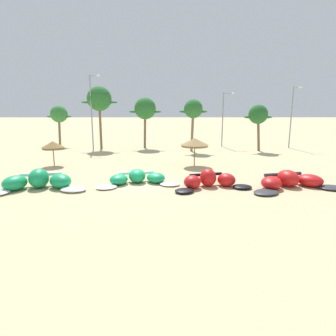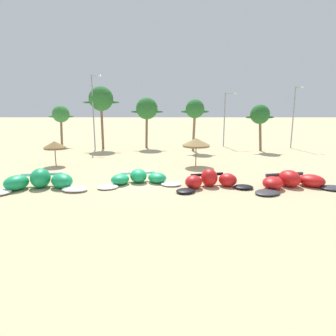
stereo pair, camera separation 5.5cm
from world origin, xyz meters
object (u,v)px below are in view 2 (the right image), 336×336
(beach_umbrella_near_van, at_px, (53,145))
(palm_left_of_gap, at_px, (145,109))
(lamppost_west_center, at_px, (224,116))
(palm_left, at_px, (100,99))
(palm_leftmost, at_px, (59,115))
(palm_center_right, at_px, (258,115))
(lamppost_west, at_px, (92,110))
(lamppost_east_center, at_px, (292,114))
(kite_left_of_center, at_px, (209,181))
(kite_left, at_px, (137,178))
(kite_far_left, at_px, (38,182))
(beach_umbrella_middle, at_px, (195,142))
(palm_center_left, at_px, (194,110))
(kite_center, at_px, (291,181))

(beach_umbrella_near_van, distance_m, palm_left_of_gap, 17.09)
(lamppost_west_center, bearing_deg, palm_left, -173.29)
(palm_leftmost, bearing_deg, palm_left, -21.96)
(beach_umbrella_near_van, height_order, palm_center_right, palm_center_right)
(lamppost_west, distance_m, lamppost_east_center, 29.82)
(lamppost_west_center, bearing_deg, lamppost_east_center, -10.53)
(beach_umbrella_near_van, xyz_separation_m, lamppost_east_center, (31.40, 13.48, 2.82))
(lamppost_west, bearing_deg, kite_left_of_center, -55.27)
(palm_left_of_gap, bearing_deg, palm_leftmost, 171.70)
(kite_left, height_order, lamppost_west_center, lamppost_west_center)
(kite_far_left, xyz_separation_m, beach_umbrella_near_van, (-2.08, 9.24, 1.69))
(kite_left, relative_size, lamppost_east_center, 0.78)
(beach_umbrella_middle, xyz_separation_m, lamppost_west, (-13.77, 11.91, 3.28))
(kite_left_of_center, xyz_separation_m, palm_left, (-13.42, 21.92, 6.81))
(kite_left, height_order, palm_center_right, palm_center_right)
(palm_leftmost, relative_size, lamppost_east_center, 0.70)
(palm_left, relative_size, palm_center_left, 1.26)
(kite_left_of_center, height_order, palm_left_of_gap, palm_left_of_gap)
(lamppost_west_center, bearing_deg, beach_umbrella_middle, -111.09)
(kite_far_left, distance_m, palm_center_right, 30.97)
(palm_leftmost, bearing_deg, palm_center_right, -10.11)
(palm_leftmost, xyz_separation_m, palm_center_left, (20.83, -5.64, 0.86))
(beach_umbrella_middle, bearing_deg, kite_center, -50.96)
(palm_left_of_gap, bearing_deg, kite_center, -59.80)
(beach_umbrella_middle, bearing_deg, lamppost_east_center, 40.62)
(kite_left, relative_size, palm_left_of_gap, 0.94)
(kite_center, bearing_deg, palm_left, 132.27)
(palm_center_right, relative_size, lamppost_east_center, 0.71)
(kite_center, bearing_deg, palm_center_right, 81.49)
(lamppost_west, distance_m, lamppost_west_center, 20.14)
(kite_center, bearing_deg, lamppost_west_center, 92.50)
(beach_umbrella_near_van, xyz_separation_m, lamppost_west_center, (21.42, 15.34, 2.46))
(kite_left_of_center, distance_m, lamppost_west, 25.51)
(palm_left, bearing_deg, palm_left_of_gap, 7.28)
(palm_center_right, bearing_deg, beach_umbrella_near_van, -157.32)
(beach_umbrella_near_van, bearing_deg, palm_left, 79.42)
(kite_left_of_center, relative_size, palm_left_of_gap, 0.86)
(kite_far_left, distance_m, beach_umbrella_middle, 16.23)
(palm_leftmost, xyz_separation_m, lamppost_west, (6.33, -4.29, 0.87))
(lamppost_west, xyz_separation_m, lamppost_east_center, (29.75, 1.80, -0.77))
(kite_left_of_center, height_order, lamppost_west, lamppost_west)
(kite_left, relative_size, lamppost_west, 0.67)
(kite_center, xyz_separation_m, beach_umbrella_near_van, (-22.48, 8.93, 1.77))
(palm_center_left, bearing_deg, beach_umbrella_middle, -93.95)
(kite_center, xyz_separation_m, palm_leftmost, (-27.16, 24.91, 4.50))
(beach_umbrella_middle, bearing_deg, palm_leftmost, 141.13)
(kite_center, height_order, palm_left, palm_left)
(kite_center, relative_size, palm_leftmost, 1.26)
(palm_left, bearing_deg, kite_left, -70.27)
(kite_left_of_center, bearing_deg, beach_umbrella_near_van, 150.95)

